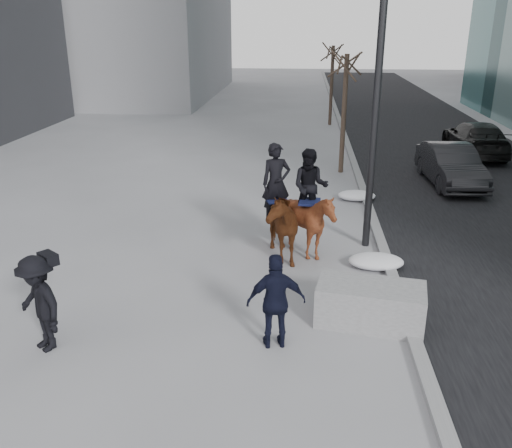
# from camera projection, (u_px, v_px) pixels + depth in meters

# --- Properties ---
(ground) EXTENTS (120.00, 120.00, 0.00)m
(ground) POSITION_uv_depth(u_px,v_px,m) (251.00, 318.00, 10.54)
(ground) COLOR gray
(ground) RESTS_ON ground
(road) EXTENTS (8.00, 90.00, 0.01)m
(road) POSITION_uv_depth(u_px,v_px,m) (472.00, 183.00, 19.30)
(road) COLOR black
(road) RESTS_ON ground
(curb) EXTENTS (0.25, 90.00, 0.12)m
(curb) POSITION_uv_depth(u_px,v_px,m) (359.00, 179.00, 19.61)
(curb) COLOR gray
(curb) RESTS_ON ground
(planter) EXTENTS (2.13, 1.33, 0.79)m
(planter) POSITION_uv_depth(u_px,v_px,m) (370.00, 304.00, 10.22)
(planter) COLOR #99989B
(planter) RESTS_ON ground
(car_near) EXTENTS (1.71, 4.30, 1.39)m
(car_near) POSITION_uv_depth(u_px,v_px,m) (451.00, 165.00, 18.93)
(car_near) COLOR black
(car_near) RESTS_ON ground
(car_far) EXTENTS (2.14, 4.96, 1.42)m
(car_far) POSITION_uv_depth(u_px,v_px,m) (476.00, 138.00, 23.20)
(car_far) COLOR black
(car_far) RESTS_ON ground
(tree_near) EXTENTS (1.20, 1.20, 4.82)m
(tree_near) POSITION_uv_depth(u_px,v_px,m) (344.00, 109.00, 19.91)
(tree_near) COLOR #392C22
(tree_near) RESTS_ON ground
(tree_far) EXTENTS (1.20, 1.20, 4.69)m
(tree_far) POSITION_uv_depth(u_px,v_px,m) (332.00, 82.00, 29.44)
(tree_far) COLOR #35271F
(tree_far) RESTS_ON ground
(mounted_left) EXTENTS (1.60, 2.34, 2.77)m
(mounted_left) POSITION_uv_depth(u_px,v_px,m) (275.00, 216.00, 12.95)
(mounted_left) COLOR #49200E
(mounted_left) RESTS_ON ground
(mounted_right) EXTENTS (1.57, 1.72, 2.64)m
(mounted_right) POSITION_uv_depth(u_px,v_px,m) (309.00, 215.00, 12.95)
(mounted_right) COLOR #501D10
(mounted_right) RESTS_ON ground
(feeder) EXTENTS (1.09, 0.95, 1.75)m
(feeder) POSITION_uv_depth(u_px,v_px,m) (276.00, 302.00, 9.33)
(feeder) COLOR black
(feeder) RESTS_ON ground
(camera_crew) EXTENTS (1.30, 1.20, 1.75)m
(camera_crew) POSITION_uv_depth(u_px,v_px,m) (39.00, 303.00, 9.25)
(camera_crew) COLOR black
(camera_crew) RESTS_ON ground
(lamppost) EXTENTS (0.25, 2.07, 9.09)m
(lamppost) POSITION_uv_depth(u_px,v_px,m) (380.00, 41.00, 12.37)
(lamppost) COLOR black
(lamppost) RESTS_ON ground
(snow_piles) EXTENTS (1.28, 5.94, 0.33)m
(snow_piles) POSITION_uv_depth(u_px,v_px,m) (366.00, 226.00, 14.82)
(snow_piles) COLOR silver
(snow_piles) RESTS_ON ground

